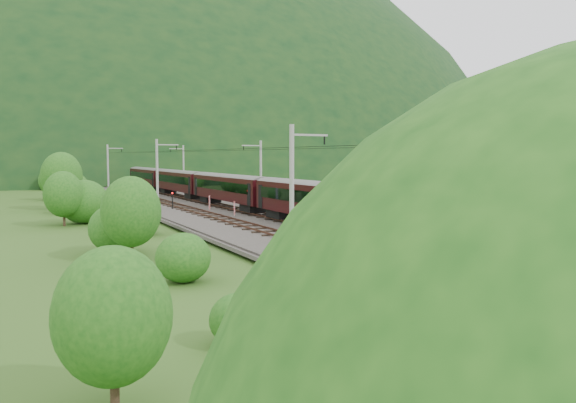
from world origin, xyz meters
name	(u,v)px	position (x,y,z in m)	size (l,w,h in m)	color
ground	(378,257)	(0.00, 0.00, 0.00)	(600.00, 600.00, 0.00)	#304E18
railbed	(303,235)	(0.00, 10.00, 0.15)	(14.00, 220.00, 0.30)	#38332D
track_left	(276,234)	(-2.40, 10.00, 0.37)	(2.40, 220.00, 0.27)	brown
track_right	(329,231)	(2.40, 10.00, 0.37)	(2.40, 220.00, 0.27)	brown
catenary_left	(158,174)	(-6.12, 32.00, 4.50)	(2.54, 192.28, 8.00)	gray
catenary_right	(260,173)	(6.12, 32.00, 4.50)	(2.54, 192.28, 8.00)	gray
overhead_wires	(303,148)	(0.00, 10.00, 7.10)	(4.83, 198.00, 0.03)	black
mountain_main	(53,170)	(0.00, 260.00, 0.00)	(504.00, 360.00, 244.00)	black
train	(231,184)	(2.40, 32.11, 3.22)	(2.68, 149.41, 4.64)	black
hazard_post_near	(210,202)	(-0.09, 32.46, 1.12)	(0.18, 0.18, 1.64)	red
hazard_post_far	(234,208)	(0.07, 25.05, 1.05)	(0.16, 0.16, 1.50)	red
signal	(172,199)	(-3.69, 35.16, 1.45)	(0.22, 0.22, 1.96)	black
vegetation_left	(90,198)	(-13.91, 26.87, 2.50)	(13.29, 147.28, 7.05)	#194B14
vegetation_right	(461,222)	(10.87, 3.92, 1.26)	(5.04, 102.50, 2.97)	#194B14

